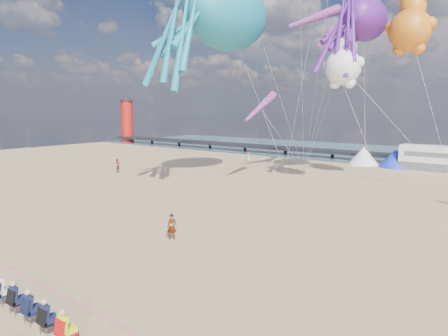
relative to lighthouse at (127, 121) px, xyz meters
The scene contains 23 objects.
ground 71.36m from the lighthouse, 38.16° to the right, with size 120.00×120.00×0.00m, color tan.
water 57.25m from the lighthouse, 11.11° to the left, with size 120.00×120.00×0.00m, color #3A606F.
pier 28.22m from the lighthouse, ahead, with size 60.00×3.00×0.50m, color black.
lighthouse is the anchor object (origin of this frame).
motorhome_0 62.20m from the lighthouse, ahead, with size 6.60×2.50×3.00m, color silver.
tent_white 54.25m from the lighthouse, ahead, with size 4.00×4.00×2.40m, color white.
tent_blue 58.23m from the lighthouse, ahead, with size 4.00×4.00×2.40m, color #1933CC.
spectator_row 77.55m from the lighthouse, 40.89° to the right, with size 6.10×0.90×1.30m, color black, non-canonical shape.
rope_line 74.55m from the lighthouse, 41.19° to the right, with size 0.03×0.03×34.00m, color #F2338C.
standing_person 69.60m from the lighthouse, 36.46° to the right, with size 0.54×0.35×1.48m, color tan.
beachgoer_0 41.65m from the lighthouse, 14.97° to the right, with size 0.54×0.35×1.48m, color #7F6659.
beachgoer_5 44.09m from the lighthouse, 39.96° to the right, with size 1.47×0.47×1.59m, color #7F6659.
sandbag_a 51.90m from the lighthouse, 18.25° to the right, with size 0.50×0.35×0.22m, color gray.
sandbag_b 60.01m from the lighthouse, 14.37° to the right, with size 0.50×0.35×0.22m, color gray.
sandbag_d 61.77m from the lighthouse, 14.38° to the right, with size 0.50×0.35×0.22m, color gray.
sandbag_e 53.71m from the lighthouse, 16.92° to the right, with size 0.50×0.35×0.22m, color gray.
kite_octopus_teal 54.14m from the lighthouse, 27.62° to the right, with size 5.07×11.82×13.51m, color teal, non-canonical shape.
kite_octopus_purple 60.49m from the lighthouse, 15.19° to the right, with size 3.99×9.32×10.65m, color #53197D, non-canonical shape.
kite_panda 61.33m from the lighthouse, 19.83° to the right, with size 3.98×3.74×5.62m, color white, non-canonical shape.
kite_teddy_orange 64.85m from the lighthouse, 15.03° to the right, with size 4.57×4.30×6.46m, color orange, non-canonical shape.
windsock_left 57.95m from the lighthouse, 19.52° to the right, with size 1.10×6.85×6.85m, color red, non-canonical shape.
windsock_mid 55.81m from the lighthouse, 15.58° to the right, with size 1.00×5.74×5.74m, color red, non-canonical shape.
windsock_right 54.51m from the lighthouse, 24.40° to the right, with size 0.90×5.56×5.56m, color red, non-canonical shape.
Camera 1 is at (15.84, -12.82, 7.47)m, focal length 32.00 mm.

